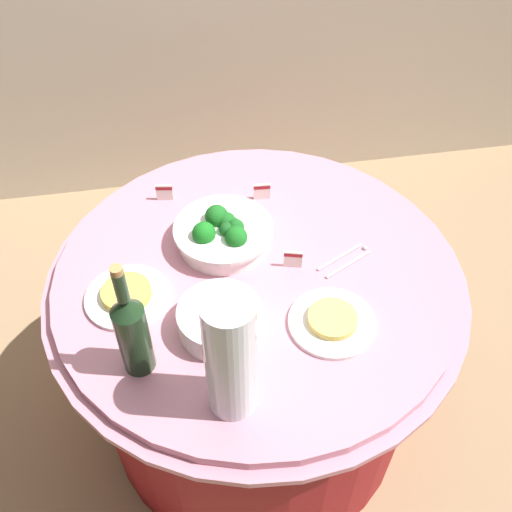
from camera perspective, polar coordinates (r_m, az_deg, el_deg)
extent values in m
plane|color=#9E7F5B|center=(2.18, 0.00, -14.51)|extent=(6.00, 6.00, 0.00)
cylinder|color=maroon|center=(1.89, 0.00, -9.39)|extent=(1.01, 1.01, 0.69)
cylinder|color=pink|center=(1.61, 0.00, -2.22)|extent=(1.16, 1.16, 0.02)
cylinder|color=pink|center=(1.59, 0.00, -1.62)|extent=(1.10, 1.10, 0.03)
cylinder|color=white|center=(1.63, -3.20, 1.93)|extent=(0.26, 0.26, 0.05)
cylinder|color=white|center=(1.61, -3.25, 2.72)|extent=(0.28, 0.28, 0.01)
sphere|color=#19601E|center=(1.61, -2.91, 3.43)|extent=(0.05, 0.05, 0.05)
sphere|color=#19651E|center=(1.62, -3.91, 3.92)|extent=(0.07, 0.07, 0.07)
sphere|color=#195F1E|center=(1.59, -2.00, 2.88)|extent=(0.05, 0.05, 0.05)
sphere|color=#19541E|center=(1.58, -2.92, 2.61)|extent=(0.04, 0.04, 0.04)
sphere|color=#196A1E|center=(1.60, -2.28, 3.15)|extent=(0.04, 0.04, 0.04)
sphere|color=#196B1E|center=(1.56, -1.97, 1.88)|extent=(0.06, 0.06, 0.06)
sphere|color=#19761E|center=(1.57, -5.16, 2.25)|extent=(0.06, 0.06, 0.06)
cylinder|color=white|center=(1.45, -3.51, -7.02)|extent=(0.21, 0.21, 0.01)
cylinder|color=white|center=(1.44, -3.53, -6.78)|extent=(0.21, 0.21, 0.01)
cylinder|color=white|center=(1.43, -3.54, -6.54)|extent=(0.21, 0.21, 0.01)
cylinder|color=white|center=(1.42, -3.56, -6.30)|extent=(0.21, 0.21, 0.01)
cylinder|color=white|center=(1.41, -3.58, -6.05)|extent=(0.21, 0.21, 0.01)
cylinder|color=white|center=(1.41, -3.60, -5.80)|extent=(0.21, 0.21, 0.01)
cylinder|color=white|center=(1.40, -3.62, -5.55)|extent=(0.21, 0.21, 0.01)
cylinder|color=#1B341C|center=(1.33, -11.94, -8.04)|extent=(0.07, 0.07, 0.20)
cone|color=#1B341C|center=(1.24, -12.78, -4.79)|extent=(0.07, 0.07, 0.04)
cylinder|color=#1B341C|center=(1.19, -13.24, -2.97)|extent=(0.03, 0.03, 0.08)
cylinder|color=#B2844C|center=(1.16, -13.63, -1.42)|extent=(0.03, 0.03, 0.02)
cylinder|color=silver|center=(1.19, -2.53, -9.95)|extent=(0.11, 0.11, 0.34)
sphere|color=#E5B26B|center=(1.31, -1.41, -13.00)|extent=(0.06, 0.06, 0.06)
sphere|color=#E5B26B|center=(1.31, -2.92, -12.52)|extent=(0.06, 0.06, 0.06)
sphere|color=#E5B26B|center=(1.29, -2.70, -13.88)|extent=(0.06, 0.06, 0.06)
sphere|color=#72C64C|center=(1.27, -1.70, -11.34)|extent=(0.06, 0.06, 0.06)
sphere|color=#72C64C|center=(1.26, -3.34, -11.67)|extent=(0.06, 0.06, 0.06)
sphere|color=#72C64C|center=(1.25, -2.20, -12.69)|extent=(0.06, 0.06, 0.06)
sphere|color=red|center=(1.23, -2.27, -9.77)|extent=(0.06, 0.06, 0.06)
sphere|color=red|center=(1.21, -3.46, -10.83)|extent=(0.06, 0.06, 0.06)
sphere|color=red|center=(1.21, -1.75, -11.13)|extent=(0.06, 0.06, 0.06)
cylinder|color=silver|center=(1.60, 9.11, -0.81)|extent=(0.15, 0.08, 0.01)
cylinder|color=silver|center=(1.62, 8.24, -0.07)|extent=(0.15, 0.08, 0.01)
sphere|color=silver|center=(1.65, 10.69, 0.78)|extent=(0.01, 0.01, 0.01)
cylinder|color=white|center=(1.46, 7.51, -6.54)|extent=(0.22, 0.22, 0.01)
cylinder|color=#EACC60|center=(1.45, 7.57, -6.17)|extent=(0.12, 0.12, 0.02)
cylinder|color=white|center=(1.54, -12.58, -3.96)|extent=(0.22, 0.22, 0.01)
cylinder|color=#F2D14C|center=(1.53, -12.68, -3.55)|extent=(0.13, 0.13, 0.02)
cube|color=white|center=(1.57, 3.67, -0.30)|extent=(0.05, 0.02, 0.05)
cube|color=maroon|center=(1.55, 3.70, 0.14)|extent=(0.05, 0.02, 0.01)
cube|color=white|center=(1.79, -9.03, 6.22)|extent=(0.05, 0.02, 0.05)
cube|color=maroon|center=(1.78, -9.10, 6.66)|extent=(0.05, 0.02, 0.01)
cube|color=white|center=(1.77, 0.59, 6.39)|extent=(0.05, 0.01, 0.05)
cube|color=maroon|center=(1.76, 0.59, 6.83)|extent=(0.05, 0.01, 0.01)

